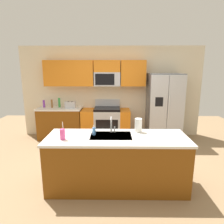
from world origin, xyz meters
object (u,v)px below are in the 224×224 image
object	(u,v)px
paper_towel_roll	(138,125)
toaster	(70,105)
drink_cup_pink	(62,134)
sink_faucet	(111,123)
refrigerator	(164,107)
pepper_mill	(52,104)
bottle_purple	(44,104)
bottle_green	(59,103)
range_oven	(106,123)
soap_dispenser	(94,131)

from	to	relation	value
paper_towel_roll	toaster	bearing A→B (deg)	128.81
toaster	drink_cup_pink	bearing A→B (deg)	-80.29
toaster	sink_faucet	bearing A→B (deg)	-60.79
refrigerator	pepper_mill	xyz separation A→B (m)	(-3.13, 0.07, 0.09)
bottle_purple	sink_faucet	xyz separation A→B (m)	(1.95, -2.21, 0.06)
refrigerator	sink_faucet	distance (m)	2.53
refrigerator	paper_towel_roll	xyz separation A→B (m)	(-0.95, -2.04, 0.09)
toaster	paper_towel_roll	size ratio (longest dim) A/B	1.17
toaster	bottle_green	xyz separation A→B (m)	(-0.33, 0.11, 0.04)
pepper_mill	sink_faucet	bearing A→B (deg)	-51.69
range_oven	bottle_green	size ratio (longest dim) A/B	5.11
refrigerator	soap_dispenser	world-z (taller)	refrigerator
range_oven	drink_cup_pink	size ratio (longest dim) A/B	4.72
range_oven	bottle_green	world-z (taller)	bottle_green
pepper_mill	soap_dispenser	bearing A→B (deg)	-58.15
drink_cup_pink	soap_dispenser	world-z (taller)	drink_cup_pink
refrigerator	pepper_mill	world-z (taller)	refrigerator
sink_faucet	paper_towel_roll	world-z (taller)	sink_faucet
refrigerator	bottle_green	distance (m)	2.94
refrigerator	soap_dispenser	xyz separation A→B (m)	(-1.71, -2.21, 0.04)
toaster	bottle_green	distance (m)	0.35
bottle_purple	soap_dispenser	xyz separation A→B (m)	(1.66, -2.33, -0.04)
refrigerator	soap_dispenser	bearing A→B (deg)	-127.69
bottle_green	refrigerator	bearing A→B (deg)	-2.43
bottle_green	pepper_mill	bearing A→B (deg)	-164.22
bottle_green	paper_towel_roll	size ratio (longest dim) A/B	1.11
bottle_green	drink_cup_pink	bearing A→B (deg)	-73.59
range_oven	refrigerator	distance (m)	1.68
refrigerator	sink_faucet	size ratio (longest dim) A/B	6.56
refrigerator	drink_cup_pink	distance (m)	3.27
bottle_purple	paper_towel_roll	world-z (taller)	paper_towel_roll
bottle_purple	paper_towel_roll	xyz separation A→B (m)	(2.42, -2.15, 0.02)
range_oven	soap_dispenser	distance (m)	2.35
toaster	soap_dispenser	bearing A→B (deg)	-68.24
range_oven	paper_towel_roll	xyz separation A→B (m)	(0.66, -2.11, 0.58)
pepper_mill	bottle_purple	xyz separation A→B (m)	(-0.24, 0.04, -0.01)
refrigerator	bottle_green	xyz separation A→B (m)	(-2.93, 0.12, 0.11)
bottle_purple	refrigerator	bearing A→B (deg)	-1.92
bottle_green	drink_cup_pink	world-z (taller)	drink_cup_pink
pepper_mill	bottle_purple	size ratio (longest dim) A/B	1.12
pepper_mill	paper_towel_roll	bearing A→B (deg)	-44.00
refrigerator	pepper_mill	size ratio (longest dim) A/B	8.01
pepper_mill	bottle_purple	world-z (taller)	pepper_mill
bottle_purple	soap_dispenser	size ratio (longest dim) A/B	1.22
refrigerator	bottle_purple	size ratio (longest dim) A/B	8.93
range_oven	soap_dispenser	xyz separation A→B (m)	(-0.10, -2.29, 0.53)
toaster	refrigerator	bearing A→B (deg)	-0.43
soap_dispenser	sink_faucet	bearing A→B (deg)	22.31
refrigerator	sink_faucet	xyz separation A→B (m)	(-1.42, -2.09, 0.14)
bottle_purple	range_oven	bearing A→B (deg)	-1.33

